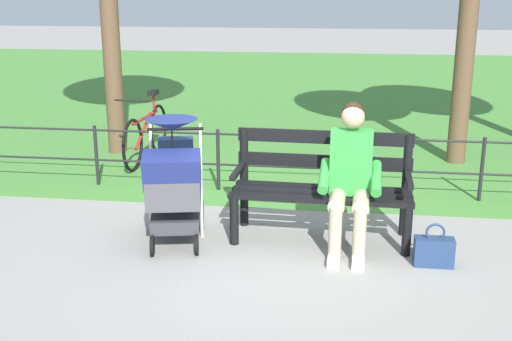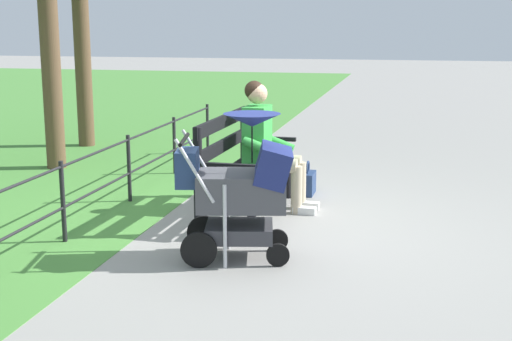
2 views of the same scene
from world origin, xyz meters
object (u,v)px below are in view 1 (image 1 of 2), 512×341
(handbag, at_px, (434,251))
(stroller, at_px, (174,180))
(park_bench, at_px, (322,182))
(person_on_bench, at_px, (350,174))
(bicycle, at_px, (146,134))

(handbag, bearing_deg, stroller, -4.63)
(park_bench, xyz_separation_m, person_on_bench, (-0.24, 0.22, 0.15))
(park_bench, height_order, person_on_bench, person_on_bench)
(person_on_bench, height_order, bicycle, person_on_bench)
(stroller, xyz_separation_m, handbag, (-2.23, 0.18, -0.47))
(stroller, height_order, bicycle, stroller)
(person_on_bench, bearing_deg, stroller, 4.39)
(park_bench, xyz_separation_m, stroller, (1.28, 0.34, 0.07))
(park_bench, relative_size, person_on_bench, 1.27)
(bicycle, bearing_deg, park_bench, 135.29)
(person_on_bench, xyz_separation_m, bicycle, (2.62, -2.58, -0.31))
(park_bench, distance_m, handbag, 1.15)
(park_bench, relative_size, handbag, 4.37)
(person_on_bench, distance_m, stroller, 1.53)
(stroller, bearing_deg, bicycle, -67.85)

